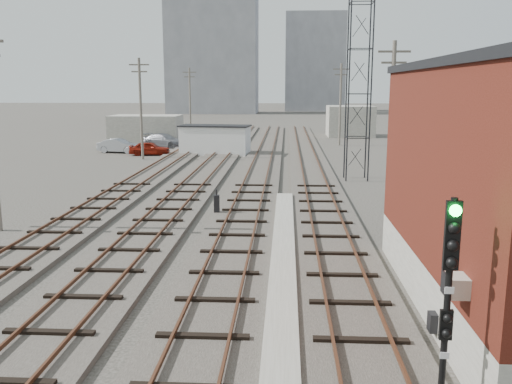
# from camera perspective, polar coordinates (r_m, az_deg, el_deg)

# --- Properties ---
(ground) EXTENTS (320.00, 320.00, 0.00)m
(ground) POSITION_cam_1_polar(r_m,az_deg,el_deg) (63.65, 2.72, 5.15)
(ground) COLOR #282621
(ground) RESTS_ON ground
(track_right) EXTENTS (3.20, 90.00, 0.39)m
(track_right) POSITION_cam_1_polar(r_m,az_deg,el_deg) (42.83, 5.78, 2.40)
(track_right) COLOR #332D28
(track_right) RESTS_ON ground
(track_mid_right) EXTENTS (3.20, 90.00, 0.39)m
(track_mid_right) POSITION_cam_1_polar(r_m,az_deg,el_deg) (42.84, 0.42, 2.46)
(track_mid_right) COLOR #332D28
(track_mid_right) RESTS_ON ground
(track_mid_left) EXTENTS (3.20, 90.00, 0.39)m
(track_mid_left) POSITION_cam_1_polar(r_m,az_deg,el_deg) (43.22, -4.88, 2.49)
(track_mid_left) COLOR #332D28
(track_mid_left) RESTS_ON ground
(track_left) EXTENTS (3.20, 90.00, 0.39)m
(track_left) POSITION_cam_1_polar(r_m,az_deg,el_deg) (43.96, -10.06, 2.51)
(track_left) COLOR #332D28
(track_left) RESTS_ON ground
(platform_curb) EXTENTS (0.90, 28.00, 0.26)m
(platform_curb) POSITION_cam_1_polar(r_m,az_deg,el_deg) (18.44, 2.82, -9.12)
(platform_curb) COLOR gray
(platform_curb) RESTS_ON ground
(lattice_tower) EXTENTS (1.60, 1.60, 15.00)m
(lattice_tower) POSITION_cam_1_polar(r_m,az_deg,el_deg) (38.64, 10.81, 12.34)
(lattice_tower) COLOR black
(lattice_tower) RESTS_ON ground
(utility_pole_left_b) EXTENTS (1.80, 0.24, 9.00)m
(utility_pole_left_b) POSITION_cam_1_polar(r_m,az_deg,el_deg) (50.08, -12.04, 8.85)
(utility_pole_left_b) COLOR #595147
(utility_pole_left_b) RESTS_ON ground
(utility_pole_left_c) EXTENTS (1.80, 0.24, 9.00)m
(utility_pole_left_c) POSITION_cam_1_polar(r_m,az_deg,el_deg) (74.49, -6.97, 9.63)
(utility_pole_left_c) COLOR #595147
(utility_pole_left_c) RESTS_ON ground
(utility_pole_right_a) EXTENTS (1.80, 0.24, 9.00)m
(utility_pole_right_a) POSITION_cam_1_polar(r_m,az_deg,el_deg) (31.91, 14.05, 7.67)
(utility_pole_right_a) COLOR #595147
(utility_pole_right_a) RESTS_ON ground
(utility_pole_right_b) EXTENTS (1.80, 0.24, 9.00)m
(utility_pole_right_b) POSITION_cam_1_polar(r_m,az_deg,el_deg) (61.62, 8.88, 9.31)
(utility_pole_right_b) COLOR #595147
(utility_pole_right_b) RESTS_ON ground
(apartment_left) EXTENTS (22.00, 14.00, 30.00)m
(apartment_left) POSITION_cam_1_polar(r_m,az_deg,el_deg) (139.82, -4.54, 14.46)
(apartment_left) COLOR gray
(apartment_left) RESTS_ON ground
(apartment_right) EXTENTS (16.00, 12.00, 26.00)m
(apartment_right) POSITION_cam_1_polar(r_m,az_deg,el_deg) (153.63, 6.18, 13.37)
(apartment_right) COLOR gray
(apartment_right) RESTS_ON ground
(shed_left) EXTENTS (8.00, 5.00, 3.20)m
(shed_left) POSITION_cam_1_polar(r_m,az_deg,el_deg) (65.63, -11.47, 6.52)
(shed_left) COLOR gray
(shed_left) RESTS_ON ground
(shed_right) EXTENTS (6.00, 6.00, 4.00)m
(shed_right) POSITION_cam_1_polar(r_m,az_deg,el_deg) (73.93, 9.86, 7.37)
(shed_right) COLOR gray
(shed_right) RESTS_ON ground
(signal_mast) EXTENTS (0.40, 0.42, 4.46)m
(signal_mast) POSITION_cam_1_polar(r_m,az_deg,el_deg) (11.10, 19.61, -9.64)
(signal_mast) COLOR gray
(signal_mast) RESTS_ON ground
(switch_stand) EXTENTS (0.33, 0.33, 1.28)m
(switch_stand) POSITION_cam_1_polar(r_m,az_deg,el_deg) (27.61, -4.16, -1.29)
(switch_stand) COLOR black
(switch_stand) RESTS_ON ground
(site_trailer) EXTENTS (7.05, 3.73, 2.84)m
(site_trailer) POSITION_cam_1_polar(r_m,az_deg,el_deg) (53.06, -4.33, 5.52)
(site_trailer) COLOR silver
(site_trailer) RESTS_ON ground
(car_red) EXTENTS (3.96, 1.84, 1.31)m
(car_red) POSITION_cam_1_polar(r_m,az_deg,el_deg) (53.28, -11.14, 4.53)
(car_red) COLOR maroon
(car_red) RESTS_ON ground
(car_silver) EXTENTS (4.45, 2.22, 1.40)m
(car_silver) POSITION_cam_1_polar(r_m,az_deg,el_deg) (55.92, -14.21, 4.74)
(car_silver) COLOR #939599
(car_silver) RESTS_ON ground
(car_grey) EXTENTS (5.49, 3.89, 1.48)m
(car_grey) POSITION_cam_1_polar(r_m,az_deg,el_deg) (60.14, -9.62, 5.38)
(car_grey) COLOR slate
(car_grey) RESTS_ON ground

